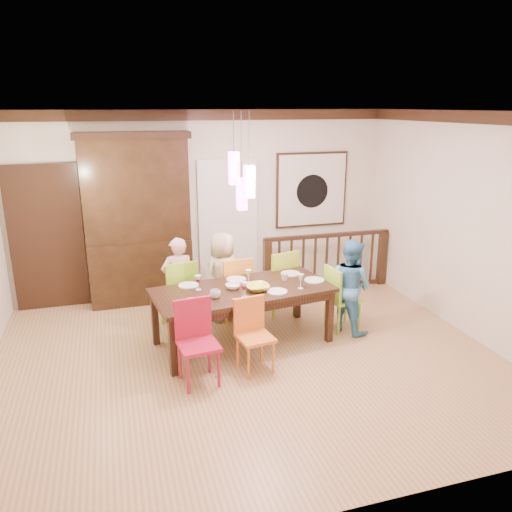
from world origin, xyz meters
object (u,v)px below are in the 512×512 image
object	(u,v)px
dining_table	(243,294)
chair_far_left	(178,288)
person_far_left	(178,282)
person_end_right	(350,286)
person_far_mid	(223,276)
balustrade	(327,261)
chair_end_right	(343,293)
china_hutch	(138,220)

from	to	relation	value
dining_table	chair_far_left	size ratio (longest dim) A/B	2.39
person_far_left	person_end_right	xyz separation A→B (m)	(2.18, -0.86, 0.01)
person_far_left	person_far_mid	world-z (taller)	person_far_mid
person_end_right	dining_table	bearing A→B (deg)	63.17
balustrade	person_far_mid	xyz separation A→B (m)	(-1.90, -0.67, 0.14)
chair_end_right	person_far_left	size ratio (longest dim) A/B	0.71
person_far_mid	person_end_right	size ratio (longest dim) A/B	1.00
person_end_right	chair_far_left	bearing A→B (deg)	45.26
chair_end_right	person_far_mid	world-z (taller)	person_far_mid
chair_end_right	dining_table	bearing A→B (deg)	84.14
person_far_left	chair_end_right	bearing A→B (deg)	157.08
chair_far_left	person_end_right	size ratio (longest dim) A/B	0.77
chair_far_left	china_hutch	bearing A→B (deg)	-82.39
dining_table	person_far_mid	size ratio (longest dim) A/B	1.84
china_hutch	chair_far_left	bearing A→B (deg)	-70.01
person_far_left	person_far_mid	distance (m)	0.64
chair_end_right	person_far_left	world-z (taller)	person_far_left
chair_end_right	china_hutch	xyz separation A→B (m)	(-2.56, 1.82, 0.79)
dining_table	person_far_left	xyz separation A→B (m)	(-0.70, 0.82, -0.04)
china_hutch	balustrade	world-z (taller)	china_hutch
dining_table	balustrade	xyz separation A→B (m)	(1.84, 1.51, -0.17)
dining_table	person_far_mid	xyz separation A→B (m)	(-0.06, 0.84, -0.03)
person_far_left	person_end_right	size ratio (longest dim) A/B	0.98
balustrade	person_far_left	xyz separation A→B (m)	(-2.54, -0.69, 0.13)
chair_far_left	china_hutch	xyz separation A→B (m)	(-0.41, 1.12, 0.74)
chair_far_left	chair_end_right	bearing A→B (deg)	149.61
person_far_mid	person_end_right	distance (m)	1.78
dining_table	person_end_right	bearing A→B (deg)	-9.06
person_far_left	person_end_right	bearing A→B (deg)	156.04
dining_table	chair_far_left	world-z (taller)	chair_far_left
china_hutch	person_far_mid	distance (m)	1.62
person_far_left	china_hutch	bearing A→B (deg)	-69.77
china_hutch	person_end_right	world-z (taller)	china_hutch
chair_far_left	person_far_mid	world-z (taller)	person_far_mid
dining_table	person_far_left	bearing A→B (deg)	122.33
person_end_right	person_far_mid	bearing A→B (deg)	34.95
china_hutch	person_far_left	world-z (taller)	china_hutch
balustrade	person_end_right	xyz separation A→B (m)	(-0.36, -1.54, 0.14)
chair_far_left	person_far_mid	size ratio (longest dim) A/B	0.77
chair_end_right	person_far_mid	distance (m)	1.69
dining_table	chair_end_right	world-z (taller)	chair_end_right
person_end_right	balustrade	bearing A→B (deg)	-38.62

